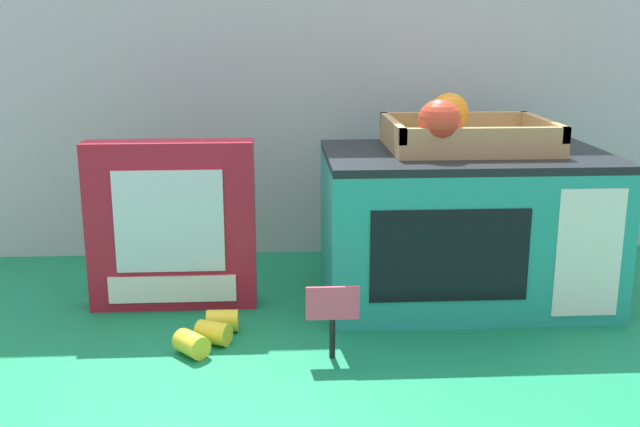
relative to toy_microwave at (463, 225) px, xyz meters
The scene contains 7 objects.
ground_plane 0.19m from the toy_microwave, behind, with size 1.70×1.70×0.00m, color #147A4C.
display_back_panel 0.39m from the toy_microwave, 118.80° to the left, with size 1.61×0.03×0.71m, color #B7BABF.
toy_microwave is the anchor object (origin of this frame).
food_groups_crate 0.15m from the toy_microwave, 104.44° to the left, with size 0.25×0.21×0.09m.
cookie_set_box 0.46m from the toy_microwave, behind, with size 0.25×0.05×0.26m.
price_sign 0.32m from the toy_microwave, 135.42° to the right, with size 0.07×0.01×0.10m.
loose_toy_banana 0.44m from the toy_microwave, 157.23° to the right, with size 0.09×0.12×0.03m.
Camera 1 is at (-0.15, -1.15, 0.44)m, focal length 42.63 mm.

